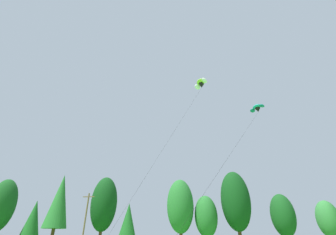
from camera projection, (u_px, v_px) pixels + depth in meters
name	position (u px, v px, depth m)	size (l,w,h in m)	color
treeline_tree_a	(2.00, 205.00, 51.34)	(5.67, 5.67, 14.32)	#472D19
treeline_tree_b	(33.00, 218.00, 52.35)	(3.79, 3.79, 9.95)	#472D19
treeline_tree_c	(59.00, 201.00, 49.50)	(4.85, 4.85, 14.76)	#472D19
treeline_tree_d	(104.00, 204.00, 53.13)	(5.89, 5.89, 15.16)	#472D19
treeline_tree_e	(128.00, 220.00, 49.41)	(3.57, 3.57, 8.95)	#472D19
treeline_tree_f	(180.00, 206.00, 46.04)	(5.30, 5.30, 12.98)	#472D19
treeline_tree_g	(206.00, 216.00, 45.04)	(4.43, 4.43, 9.74)	#472D19
treeline_tree_h	(236.00, 200.00, 45.62)	(5.69, 5.69, 14.40)	#472D19
treeline_tree_i	(283.00, 215.00, 44.01)	(4.47, 4.47, 9.87)	#472D19
treeline_tree_j	(328.00, 219.00, 44.10)	(4.16, 4.16, 8.74)	#472D19
utility_pole	(85.00, 220.00, 39.62)	(2.20, 0.26, 9.29)	brown
parafoil_kite_high_lime_white	(201.00, 84.00, 39.12)	(10.57, 13.19, 24.57)	#93D633
parafoil_kite_mid_teal	(257.00, 108.00, 34.66)	(12.32, 18.18, 18.81)	teal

